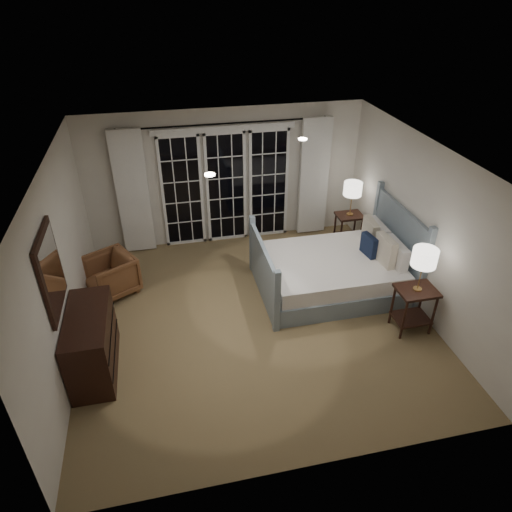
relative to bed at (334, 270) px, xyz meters
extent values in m
plane|color=olive|center=(-1.41, -0.48, -0.33)|extent=(5.00, 5.00, 0.00)
plane|color=silver|center=(-1.41, -0.48, 2.17)|extent=(5.00, 5.00, 0.00)
cube|color=silver|center=(-3.91, -0.48, 0.92)|extent=(0.02, 5.00, 2.50)
cube|color=silver|center=(1.09, -0.48, 0.92)|extent=(0.02, 5.00, 2.50)
cube|color=silver|center=(-1.41, 2.02, 0.92)|extent=(5.00, 0.02, 2.50)
cube|color=silver|center=(-1.41, -2.98, 0.92)|extent=(5.00, 0.02, 2.50)
cube|color=black|center=(-2.21, 1.99, 0.72)|extent=(0.66, 0.02, 2.02)
cube|color=black|center=(-1.41, 1.99, 0.72)|extent=(0.66, 0.02, 2.02)
cube|color=black|center=(-0.61, 1.99, 0.72)|extent=(0.66, 0.02, 2.02)
cube|color=white|center=(-1.41, 1.97, 1.82)|extent=(2.50, 0.04, 0.10)
cylinder|color=black|center=(-1.41, 1.92, 1.92)|extent=(3.50, 0.03, 0.03)
cube|color=white|center=(-3.06, 1.90, 0.82)|extent=(0.55, 0.10, 2.25)
cube|color=white|center=(0.24, 1.90, 0.82)|extent=(0.55, 0.10, 2.25)
cylinder|color=white|center=(-0.61, 0.12, 2.16)|extent=(0.12, 0.12, 0.01)
cylinder|color=white|center=(-2.01, -0.88, 2.16)|extent=(0.12, 0.12, 0.01)
cube|color=slate|center=(-0.06, 0.00, -0.18)|extent=(2.10, 1.64, 0.31)
cube|color=silver|center=(-0.06, 0.00, 0.10)|extent=(2.04, 1.58, 0.26)
cube|color=slate|center=(1.04, 0.00, 0.33)|extent=(0.06, 1.64, 1.33)
cube|color=slate|center=(-1.17, 0.00, 0.13)|extent=(0.06, 1.64, 0.92)
cube|color=silver|center=(0.84, -0.32, 0.41)|extent=(0.14, 0.60, 0.36)
cube|color=silver|center=(0.84, 0.32, 0.41)|extent=(0.14, 0.60, 0.36)
cube|color=beige|center=(0.68, -0.28, 0.45)|extent=(0.16, 0.46, 0.45)
cube|color=beige|center=(0.68, 0.28, 0.45)|extent=(0.16, 0.46, 0.45)
cube|color=#121B32|center=(0.54, 0.00, 0.40)|extent=(0.15, 0.35, 0.34)
cube|color=black|center=(0.73, -1.20, 0.34)|extent=(0.54, 0.43, 0.04)
cube|color=black|center=(0.73, -1.20, -0.14)|extent=(0.49, 0.39, 0.03)
cylinder|color=black|center=(0.50, -1.37, 0.00)|extent=(0.04, 0.04, 0.67)
cylinder|color=black|center=(0.95, -1.37, 0.00)|extent=(0.04, 0.04, 0.67)
cylinder|color=black|center=(0.50, -1.03, 0.00)|extent=(0.04, 0.04, 0.67)
cylinder|color=black|center=(0.95, -1.03, 0.00)|extent=(0.04, 0.04, 0.67)
cube|color=black|center=(0.76, 1.28, 0.27)|extent=(0.48, 0.38, 0.04)
cube|color=black|center=(0.76, 1.28, -0.16)|extent=(0.44, 0.34, 0.03)
cylinder|color=black|center=(0.56, 1.13, -0.04)|extent=(0.04, 0.04, 0.59)
cylinder|color=black|center=(0.96, 1.13, -0.04)|extent=(0.04, 0.04, 0.59)
cylinder|color=black|center=(0.56, 1.44, -0.04)|extent=(0.04, 0.04, 0.59)
cylinder|color=black|center=(0.96, 1.44, -0.04)|extent=(0.04, 0.04, 0.59)
cylinder|color=tan|center=(0.73, -1.20, 0.37)|extent=(0.12, 0.12, 0.02)
cylinder|color=tan|center=(0.73, -1.20, 0.57)|extent=(0.02, 0.02, 0.38)
cylinder|color=white|center=(0.73, -1.20, 0.89)|extent=(0.33, 0.33, 0.25)
cylinder|color=tan|center=(0.76, 1.28, 0.30)|extent=(0.12, 0.12, 0.02)
cylinder|color=tan|center=(0.76, 1.28, 0.49)|extent=(0.02, 0.02, 0.37)
cylinder|color=white|center=(0.76, 1.28, 0.80)|extent=(0.33, 0.33, 0.24)
imported|color=brown|center=(-3.51, 0.65, -0.01)|extent=(0.97, 0.96, 0.65)
cube|color=black|center=(-3.64, -1.04, 0.10)|extent=(0.51, 1.23, 0.87)
cube|color=black|center=(-3.38, -1.04, -0.05)|extent=(0.01, 1.21, 0.01)
cube|color=black|center=(-3.38, -1.04, 0.24)|extent=(0.01, 1.21, 0.01)
cube|color=black|center=(-3.88, -1.04, 1.22)|extent=(0.04, 0.85, 1.00)
cube|color=white|center=(-3.86, -1.04, 1.22)|extent=(0.01, 0.73, 0.88)
camera|label=1|loc=(-2.54, -5.69, 4.08)|focal=32.00mm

